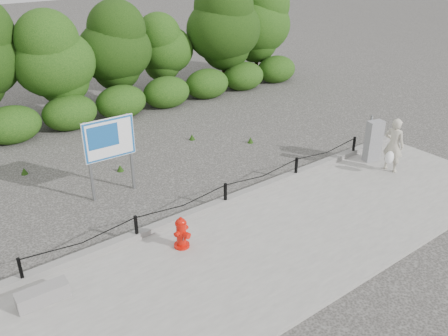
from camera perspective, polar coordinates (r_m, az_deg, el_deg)
name	(u,v)px	position (r m, az deg, el deg)	size (l,w,h in m)	color
ground	(225,207)	(12.10, 0.16, -4.72)	(90.00, 90.00, 0.00)	#2D2B28
sidewalk	(280,242)	(10.82, 6.70, -8.85)	(14.00, 4.00, 0.08)	gray
curb	(224,201)	(12.06, 0.02, -4.02)	(14.00, 0.22, 0.14)	slate
chain_barrier	(225,191)	(11.87, 0.17, -2.83)	(10.06, 0.06, 0.60)	black
treeline	(100,45)	(18.98, -14.72, 14.07)	(20.38, 3.71, 4.61)	black
fire_hydrant	(182,233)	(10.38, -5.13, -7.79)	(0.44, 0.44, 0.74)	red
pedestrian	(393,146)	(14.28, 19.70, 2.54)	(0.73, 0.64, 1.59)	#B4AE9B
concrete_block	(43,295)	(9.69, -20.97, -14.07)	(0.95, 0.33, 0.30)	gray
utility_cabinet	(373,141)	(14.83, 17.53, 3.12)	(0.53, 0.40, 1.38)	#979799
advertising_sign	(109,142)	(12.33, -13.64, 3.03)	(1.35, 0.15, 2.15)	slate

